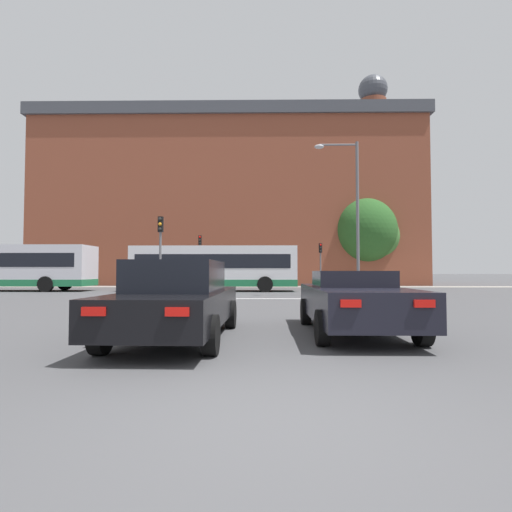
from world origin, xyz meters
TOP-DOWN VIEW (x-y plane):
  - ground_plane at (0.00, 0.00)m, footprint 400.00×400.00m
  - stop_line_strip at (0.00, 15.77)m, footprint 7.67×0.30m
  - far_pavement at (0.00, 30.69)m, footprint 68.53×2.50m
  - brick_civic_building at (-3.30, 40.45)m, footprint 38.52×15.19m
  - car_saloon_left at (-1.77, 4.29)m, footprint 2.06×4.98m
  - car_roadster_right at (1.82, 5.05)m, footprint 2.00×4.66m
  - bus_crossing_lead at (-3.26, 23.02)m, footprint 10.82×2.67m
  - bus_crossing_trailing at (-17.68, 23.05)m, footprint 12.20×2.78m
  - traffic_light_far_right at (4.85, 30.21)m, footprint 0.26×0.31m
  - traffic_light_near_left at (-5.34, 16.90)m, footprint 0.26×0.31m
  - traffic_light_far_left at (-5.39, 30.34)m, footprint 0.26×0.31m
  - street_lamp_junction at (4.57, 17.52)m, footprint 2.34×0.36m
  - pedestrian_waiting at (-8.45, 31.34)m, footprint 0.46×0.37m
  - pedestrian_walking_east at (0.45, 30.39)m, footprint 0.42×0.26m
  - tree_by_building at (9.64, 34.08)m, footprint 5.88×5.88m
  - tree_kerbside at (10.73, 34.54)m, footprint 4.63×4.63m

SIDE VIEW (x-z plane):
  - ground_plane at x=0.00m, z-range 0.00..0.00m
  - stop_line_strip at x=0.00m, z-range 0.00..0.01m
  - far_pavement at x=0.00m, z-range 0.00..0.01m
  - car_roadster_right at x=1.82m, z-range 0.03..1.35m
  - car_saloon_left at x=-1.77m, z-range 0.01..1.52m
  - pedestrian_waiting at x=-8.45m, z-range 0.12..1.70m
  - pedestrian_walking_east at x=0.45m, z-range 0.15..1.90m
  - bus_crossing_lead at x=-3.26m, z-range 0.11..3.07m
  - bus_crossing_trailing at x=-17.68m, z-range 0.11..3.16m
  - traffic_light_far_right at x=4.85m, z-range 0.66..4.36m
  - traffic_light_near_left at x=-5.34m, z-range 0.72..4.86m
  - traffic_light_far_left at x=-5.39m, z-range 0.74..5.13m
  - tree_kerbside at x=10.73m, z-range 1.09..8.16m
  - street_lamp_junction at x=4.57m, z-range 0.85..9.05m
  - tree_by_building at x=9.64m, z-range 1.02..9.25m
  - brick_civic_building at x=-3.30m, z-range -2.89..20.33m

